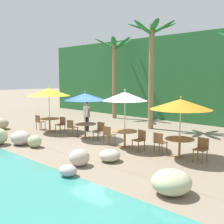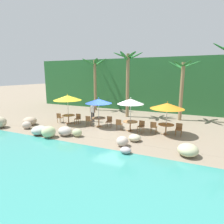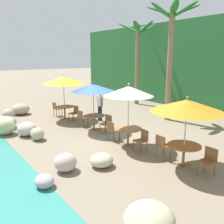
{
  "view_description": "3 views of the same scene",
  "coord_description": "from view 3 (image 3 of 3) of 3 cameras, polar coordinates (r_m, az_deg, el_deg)",
  "views": [
    {
      "loc": [
        9.37,
        -9.35,
        3.03
      ],
      "look_at": [
        0.18,
        0.46,
        1.4
      ],
      "focal_mm": 44.99,
      "sensor_mm": 36.0,
      "label": 1
    },
    {
      "loc": [
        5.8,
        -13.07,
        4.16
      ],
      "look_at": [
        -0.12,
        0.22,
        1.25
      ],
      "focal_mm": 30.01,
      "sensor_mm": 36.0,
      "label": 2
    },
    {
      "loc": [
        8.71,
        -6.35,
        3.55
      ],
      "look_at": [
        -0.35,
        0.44,
        0.98
      ],
      "focal_mm": 39.15,
      "sensor_mm": 36.0,
      "label": 3
    }
  ],
  "objects": [
    {
      "name": "chair_white_inland",
      "position": [
        10.45,
        0.04,
        -4.1
      ],
      "size": [
        0.46,
        0.47,
        0.87
      ],
      "color": "brown",
      "rests_on": "ground"
    },
    {
      "name": "dining_table_blue",
      "position": [
        12.06,
        -4.28,
        -1.34
      ],
      "size": [
        1.1,
        1.1,
        0.74
      ],
      "color": "olive",
      "rests_on": "ground"
    },
    {
      "name": "rock_seawall",
      "position": [
        12.5,
        -20.7,
        -2.93
      ],
      "size": [
        15.08,
        2.98,
        0.91
      ],
      "color": "#AAB3A9",
      "rests_on": "ground"
    },
    {
      "name": "chair_blue_seaward",
      "position": [
        11.52,
        -1.23,
        -2.5
      ],
      "size": [
        0.47,
        0.47,
        0.87
      ],
      "color": "brown",
      "rests_on": "ground"
    },
    {
      "name": "terrace_deck",
      "position": [
        11.34,
        -0.71,
        -5.43
      ],
      "size": [
        18.0,
        5.2,
        0.01
      ],
      "color": "gray",
      "rests_on": "ground"
    },
    {
      "name": "umbrella_yellow",
      "position": [
        14.19,
        -11.29,
        7.26
      ],
      "size": [
        2.36,
        2.36,
        2.57
      ],
      "color": "silver",
      "rests_on": "ground"
    },
    {
      "name": "chair_white_seaward",
      "position": [
        9.32,
        7.06,
        -6.34
      ],
      "size": [
        0.47,
        0.48,
        0.87
      ],
      "color": "brown",
      "rests_on": "ground"
    },
    {
      "name": "chair_yellow_inland",
      "position": [
        15.14,
        -12.89,
        0.9
      ],
      "size": [
        0.45,
        0.45,
        0.87
      ],
      "color": "brown",
      "rests_on": "ground"
    },
    {
      "name": "chair_orange_inland",
      "position": [
        8.87,
        11.66,
        -7.52
      ],
      "size": [
        0.42,
        0.43,
        0.87
      ],
      "color": "brown",
      "rests_on": "ground"
    },
    {
      "name": "chair_orange_seaward",
      "position": [
        8.06,
        21.63,
        -10.31
      ],
      "size": [
        0.43,
        0.44,
        0.87
      ],
      "color": "brown",
      "rests_on": "ground"
    },
    {
      "name": "ground_plane",
      "position": [
        11.34,
        -0.71,
        -5.45
      ],
      "size": [
        120.0,
        120.0,
        0.0
      ],
      "primitive_type": "plane",
      "color": "gray"
    },
    {
      "name": "dining_table_orange",
      "position": [
        8.4,
        16.45,
        -8.23
      ],
      "size": [
        1.1,
        1.1,
        0.74
      ],
      "color": "olive",
      "rests_on": "ground"
    },
    {
      "name": "umbrella_white",
      "position": [
        9.55,
        3.9,
        4.89
      ],
      "size": [
        1.94,
        1.94,
        2.56
      ],
      "color": "silver",
      "rests_on": "ground"
    },
    {
      "name": "palm_tree_second",
      "position": [
        14.03,
        13.67,
        15.24
      ],
      "size": [
        2.77,
        2.82,
        6.26
      ],
      "color": "olive",
      "rests_on": "ground"
    },
    {
      "name": "foliage_backdrop",
      "position": [
        17.65,
        23.97,
        9.93
      ],
      "size": [
        28.0,
        2.4,
        6.0
      ],
      "color": "#286633",
      "rests_on": "ground"
    },
    {
      "name": "chair_yellow_seaward",
      "position": [
        13.81,
        -8.76,
        -0.07
      ],
      "size": [
        0.47,
        0.47,
        0.87
      ],
      "color": "brown",
      "rests_on": "ground"
    },
    {
      "name": "waiter_in_white",
      "position": [
        13.66,
        -2.84,
        1.96
      ],
      "size": [
        0.52,
        0.22,
        1.7
      ],
      "color": "#232328",
      "rests_on": "ground"
    },
    {
      "name": "palm_tree_nearest",
      "position": [
        18.62,
        5.99,
        14.06
      ],
      "size": [
        3.0,
        2.78,
        5.97
      ],
      "color": "olive",
      "rests_on": "ground"
    },
    {
      "name": "dining_table_yellow",
      "position": [
        14.43,
        -11.01,
        0.81
      ],
      "size": [
        1.1,
        1.1,
        0.74
      ],
      "color": "olive",
      "rests_on": "ground"
    },
    {
      "name": "chair_blue_inland",
      "position": [
        12.67,
        -7.1,
        -1.18
      ],
      "size": [
        0.48,
        0.48,
        0.87
      ],
      "color": "brown",
      "rests_on": "ground"
    },
    {
      "name": "dining_table_white",
      "position": [
        9.9,
        3.76,
        -4.49
      ],
      "size": [
        1.1,
        1.1,
        0.74
      ],
      "color": "olive",
      "rests_on": "ground"
    },
    {
      "name": "umbrella_blue",
      "position": [
        11.79,
        -4.4,
        5.66
      ],
      "size": [
        2.1,
        2.1,
        2.39
      ],
      "color": "silver",
      "rests_on": "ground"
    },
    {
      "name": "umbrella_orange",
      "position": [
        8.01,
        17.09,
        1.43
      ],
      "size": [
        2.32,
        2.32,
        2.36
      ],
      "color": "silver",
      "rests_on": "ground"
    }
  ]
}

